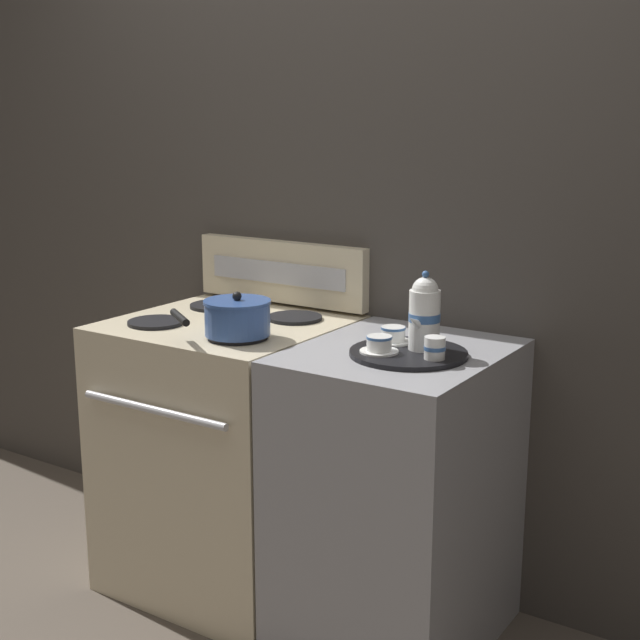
# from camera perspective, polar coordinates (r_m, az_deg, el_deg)

# --- Properties ---
(ground_plane) EXTENTS (6.00, 6.00, 0.00)m
(ground_plane) POSITION_cam_1_polar(r_m,az_deg,el_deg) (3.10, -1.31, -17.49)
(ground_plane) COLOR brown
(wall_back) EXTENTS (6.00, 0.05, 2.20)m
(wall_back) POSITION_cam_1_polar(r_m,az_deg,el_deg) (3.00, 2.47, 3.98)
(wall_back) COLOR #423D38
(wall_back) RESTS_ON ground
(stove) EXTENTS (0.70, 0.70, 0.93)m
(stove) POSITION_cam_1_polar(r_m,az_deg,el_deg) (3.05, -5.83, -8.46)
(stove) COLOR beige
(stove) RESTS_ON ground
(control_panel) EXTENTS (0.69, 0.05, 0.22)m
(control_panel) POSITION_cam_1_polar(r_m,az_deg,el_deg) (3.13, -2.49, 3.11)
(control_panel) COLOR beige
(control_panel) RESTS_ON stove
(side_counter) EXTENTS (0.56, 0.67, 0.91)m
(side_counter) POSITION_cam_1_polar(r_m,az_deg,el_deg) (2.72, 4.93, -11.25)
(side_counter) COLOR #939399
(side_counter) RESTS_ON ground
(saucepan) EXTENTS (0.27, 0.30, 0.13)m
(saucepan) POSITION_cam_1_polar(r_m,az_deg,el_deg) (2.68, -5.37, 0.18)
(saucepan) COLOR #335193
(saucepan) RESTS_ON stove
(serving_tray) EXTENTS (0.33, 0.33, 0.01)m
(serving_tray) POSITION_cam_1_polar(r_m,az_deg,el_deg) (2.51, 5.68, -2.13)
(serving_tray) COLOR black
(serving_tray) RESTS_ON side_counter
(teapot) EXTENTS (0.09, 0.14, 0.22)m
(teapot) POSITION_cam_1_polar(r_m,az_deg,el_deg) (2.51, 6.71, 0.44)
(teapot) COLOR white
(teapot) RESTS_ON serving_tray
(teacup_left) EXTENTS (0.11, 0.11, 0.05)m
(teacup_left) POSITION_cam_1_polar(r_m,az_deg,el_deg) (2.48, 3.81, -1.56)
(teacup_left) COLOR white
(teacup_left) RESTS_ON serving_tray
(teacup_right) EXTENTS (0.11, 0.11, 0.05)m
(teacup_right) POSITION_cam_1_polar(r_m,az_deg,el_deg) (2.59, 4.70, -0.95)
(teacup_right) COLOR white
(teacup_right) RESTS_ON serving_tray
(creamer_jug) EXTENTS (0.06, 0.06, 0.06)m
(creamer_jug) POSITION_cam_1_polar(r_m,az_deg,el_deg) (2.43, 7.35, -1.78)
(creamer_jug) COLOR white
(creamer_jug) RESTS_ON serving_tray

